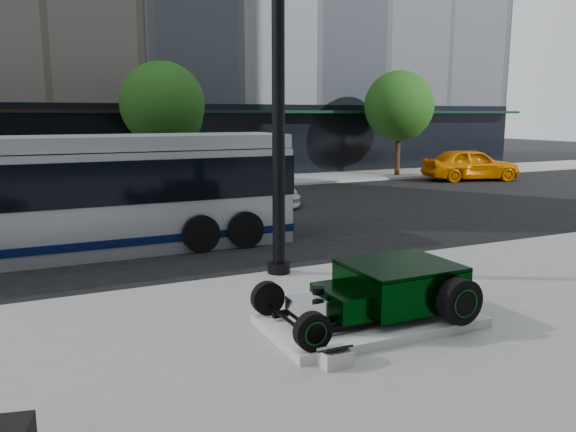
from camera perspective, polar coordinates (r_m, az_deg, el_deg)
name	(u,v)px	position (r m, az deg, el deg)	size (l,w,h in m)	color
ground	(246,255)	(14.06, -4.33, -3.94)	(120.00, 120.00, 0.00)	black
sidewalk_far	(140,187)	(27.39, -14.83, 2.82)	(70.00, 4.00, 0.12)	gray
street_trees	(165,107)	(26.50, -12.36, 10.73)	(29.80, 3.80, 5.70)	black
display_plinth	(370,320)	(9.22, 8.35, -10.46)	(3.40, 1.80, 0.15)	silver
hot_rod	(388,288)	(9.24, 10.17, -7.18)	(3.22, 2.00, 0.81)	black
info_plaque	(335,357)	(7.78, 4.79, -14.04)	(0.40, 0.30, 0.31)	silver
lamppost	(278,77)	(11.59, -1.00, 13.92)	(0.48, 0.48, 8.79)	black
transit_bus	(50,196)	(14.93, -22.99, 1.92)	(12.12, 2.88, 2.92)	#B3B8BD
white_sedan	(240,190)	(21.03, -4.88, 2.61)	(1.84, 4.52, 1.31)	white
yellow_taxi	(471,164)	(31.34, 18.07, 5.02)	(2.02, 5.01, 1.71)	orange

